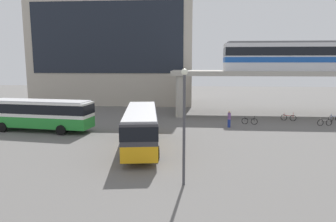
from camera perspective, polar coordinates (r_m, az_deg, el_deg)
name	(u,v)px	position (r m, az deg, el deg)	size (l,w,h in m)	color
ground_plane	(151,124)	(35.64, -3.08, -2.44)	(120.00, 120.00, 0.00)	#605E5B
station_building	(114,46)	(55.75, -9.88, 11.80)	(27.08, 10.42, 19.92)	#B2A899
elevated_platform	(283,77)	(44.30, 20.50, 5.98)	(29.80, 7.48, 5.97)	#ADA89E
train	(299,56)	(44.85, 23.12, 9.39)	(19.65, 2.96, 3.84)	silver
bus_main	(141,124)	(25.37, -5.02, -2.50)	(4.04, 11.29, 3.22)	orange
bus_secondary	(40,112)	(34.30, -22.66, -0.18)	(11.28, 3.95, 3.22)	#268C33
bicycle_blue	(334,118)	(42.50, 28.43, -1.17)	(1.68, 0.73, 1.04)	black
bicycle_silver	(325,122)	(38.97, 27.02, -1.89)	(1.77, 0.42, 1.04)	black
bicycle_black	(249,121)	(36.71, 14.85, -1.82)	(1.74, 0.53, 1.04)	black
bicycle_red	(288,118)	(40.56, 21.40, -1.15)	(1.72, 0.62, 1.04)	black
pedestrian_by_bike_rack	(229,119)	(34.36, 11.25, -1.55)	(0.32, 0.43, 1.83)	navy
lamp_post	(184,118)	(17.27, 3.00, -1.34)	(0.36, 0.36, 6.67)	#3F3F44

